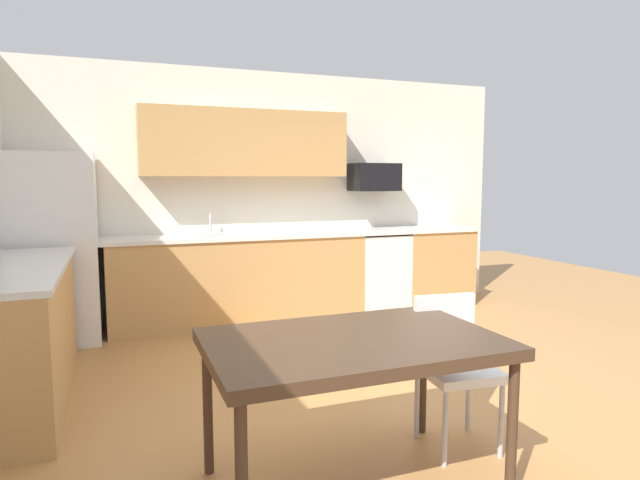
{
  "coord_description": "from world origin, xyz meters",
  "views": [
    {
      "loc": [
        -1.67,
        -3.34,
        1.53
      ],
      "look_at": [
        0.0,
        1.0,
        1.0
      ],
      "focal_mm": 30.51,
      "sensor_mm": 36.0,
      "label": 1
    }
  ],
  "objects_px": {
    "refrigerator": "(54,248)",
    "oven_range": "(377,270)",
    "microwave": "(374,177)",
    "dining_table": "(353,350)",
    "chair_near_table": "(453,358)"
  },
  "relations": [
    {
      "from": "oven_range",
      "to": "chair_near_table",
      "type": "relative_size",
      "value": 1.07
    },
    {
      "from": "refrigerator",
      "to": "chair_near_table",
      "type": "relative_size",
      "value": 2.07
    },
    {
      "from": "microwave",
      "to": "chair_near_table",
      "type": "distance_m",
      "value": 3.53
    },
    {
      "from": "refrigerator",
      "to": "microwave",
      "type": "height_order",
      "value": "refrigerator"
    },
    {
      "from": "microwave",
      "to": "dining_table",
      "type": "distance_m",
      "value": 3.96
    },
    {
      "from": "microwave",
      "to": "chair_near_table",
      "type": "height_order",
      "value": "microwave"
    },
    {
      "from": "microwave",
      "to": "dining_table",
      "type": "height_order",
      "value": "microwave"
    },
    {
      "from": "oven_range",
      "to": "microwave",
      "type": "relative_size",
      "value": 1.69
    },
    {
      "from": "oven_range",
      "to": "dining_table",
      "type": "bearing_deg",
      "value": -118.8
    },
    {
      "from": "oven_range",
      "to": "dining_table",
      "type": "xyz_separation_m",
      "value": [
        -1.82,
        -3.31,
        0.25
      ]
    },
    {
      "from": "dining_table",
      "to": "chair_near_table",
      "type": "distance_m",
      "value": 0.79
    },
    {
      "from": "oven_range",
      "to": "chair_near_table",
      "type": "height_order",
      "value": "oven_range"
    },
    {
      "from": "refrigerator",
      "to": "oven_range",
      "type": "distance_m",
      "value": 3.43
    },
    {
      "from": "refrigerator",
      "to": "chair_near_table",
      "type": "distance_m",
      "value": 3.81
    },
    {
      "from": "refrigerator",
      "to": "microwave",
      "type": "distance_m",
      "value": 3.47
    }
  ]
}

